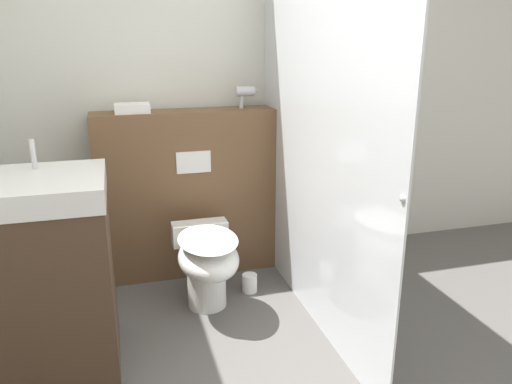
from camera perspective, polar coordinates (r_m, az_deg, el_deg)
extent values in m
cube|color=silver|center=(3.46, -5.71, 11.91)|extent=(8.00, 0.06, 2.50)
cube|color=brown|center=(3.39, -7.32, -0.16)|extent=(1.24, 0.25, 1.12)
cube|color=white|center=(3.21, -7.14, 3.39)|extent=(0.22, 0.01, 0.14)
cube|color=silver|center=(2.71, 6.71, 5.67)|extent=(0.01, 1.83, 2.06)
sphere|color=#B2B2B7|center=(1.95, 16.60, -0.72)|extent=(0.04, 0.04, 0.04)
cylinder|color=white|center=(3.07, -5.67, -10.02)|extent=(0.23, 0.23, 0.33)
ellipsoid|color=white|center=(2.91, -5.46, -7.52)|extent=(0.35, 0.50, 0.21)
ellipsoid|color=white|center=(2.86, -5.53, -5.39)|extent=(0.34, 0.49, 0.02)
cube|color=white|center=(3.15, -6.45, -4.62)|extent=(0.34, 0.12, 0.14)
cube|color=#473323|center=(2.59, -22.87, -10.14)|extent=(0.61, 0.56, 0.87)
cube|color=white|center=(2.41, -24.21, 0.30)|extent=(0.62, 0.57, 0.11)
cylinder|color=silver|center=(2.53, -24.11, 3.96)|extent=(0.02, 0.02, 0.14)
cylinder|color=#B7B7BC|center=(3.34, -1.28, 11.43)|extent=(0.12, 0.07, 0.07)
cone|color=#B7B7BC|center=(3.36, 0.01, 11.47)|extent=(0.03, 0.06, 0.06)
cylinder|color=#B7B7BC|center=(3.34, -1.69, 10.42)|extent=(0.03, 0.03, 0.10)
cube|color=white|center=(3.22, -13.98, 9.28)|extent=(0.21, 0.15, 0.06)
cylinder|color=white|center=(3.25, -0.73, -10.36)|extent=(0.10, 0.10, 0.12)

